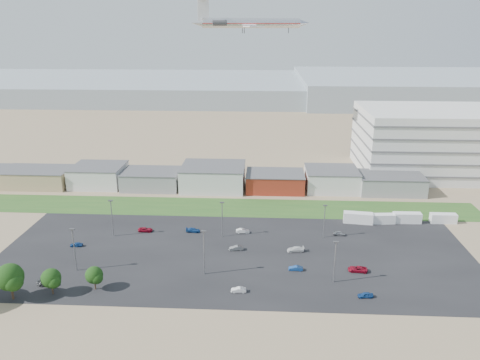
# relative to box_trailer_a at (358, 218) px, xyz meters

# --- Properties ---
(ground) EXTENTS (700.00, 700.00, 0.00)m
(ground) POSITION_rel_box_trailer_a_xyz_m (-39.92, -41.66, -1.58)
(ground) COLOR #7E6950
(ground) RESTS_ON ground
(parking_lot) EXTENTS (120.00, 50.00, 0.01)m
(parking_lot) POSITION_rel_box_trailer_a_xyz_m (-34.92, -21.66, -1.57)
(parking_lot) COLOR black
(parking_lot) RESTS_ON ground
(grass_strip) EXTENTS (160.00, 16.00, 0.02)m
(grass_strip) POSITION_rel_box_trailer_a_xyz_m (-39.92, 10.34, -1.57)
(grass_strip) COLOR #27521F
(grass_strip) RESTS_ON ground
(hills_backdrop) EXTENTS (700.00, 200.00, 9.00)m
(hills_backdrop) POSITION_rel_box_trailer_a_xyz_m (0.08, 273.34, 2.92)
(hills_backdrop) COLOR gray
(hills_backdrop) RESTS_ON ground
(building_row) EXTENTS (170.00, 20.00, 8.00)m
(building_row) POSITION_rel_box_trailer_a_xyz_m (-56.92, 29.34, 2.42)
(building_row) COLOR silver
(building_row) RESTS_ON ground
(parking_garage) EXTENTS (80.00, 40.00, 25.00)m
(parking_garage) POSITION_rel_box_trailer_a_xyz_m (50.08, 53.34, 10.92)
(parking_garage) COLOR silver
(parking_garage) RESTS_ON ground
(box_trailer_a) EXTENTS (8.69, 3.73, 3.16)m
(box_trailer_a) POSITION_rel_box_trailer_a_xyz_m (0.00, 0.00, 0.00)
(box_trailer_a) COLOR silver
(box_trailer_a) RESTS_ON ground
(box_trailer_b) EXTENTS (7.61, 2.93, 2.79)m
(box_trailer_b) POSITION_rel_box_trailer_a_xyz_m (6.98, 0.12, -0.18)
(box_trailer_b) COLOR silver
(box_trailer_b) RESTS_ON ground
(box_trailer_c) EXTENTS (8.06, 2.59, 3.01)m
(box_trailer_c) POSITION_rel_box_trailer_a_xyz_m (14.44, 0.97, -0.07)
(box_trailer_c) COLOR silver
(box_trailer_c) RESTS_ON ground
(box_trailer_d) EXTENTS (7.48, 2.34, 2.80)m
(box_trailer_d) POSITION_rel_box_trailer_a_xyz_m (25.06, 1.40, -0.18)
(box_trailer_d) COLOR silver
(box_trailer_d) RESTS_ON ground
(tree_mid) EXTENTS (6.15, 6.15, 9.23)m
(tree_mid) POSITION_rel_box_trailer_a_xyz_m (-80.59, -44.99, 3.04)
(tree_mid) COLOR black
(tree_mid) RESTS_ON ground
(tree_right) EXTENTS (4.51, 4.51, 6.76)m
(tree_right) POSITION_rel_box_trailer_a_xyz_m (-73.00, -42.62, 1.80)
(tree_right) COLOR black
(tree_right) RESTS_ON ground
(tree_near) EXTENTS (4.10, 4.10, 6.15)m
(tree_near) POSITION_rel_box_trailer_a_xyz_m (-64.52, -40.20, 1.50)
(tree_near) COLOR black
(tree_near) RESTS_ON ground
(lightpole_front_l) EXTENTS (1.26, 0.53, 10.72)m
(lightpole_front_l) POSITION_rel_box_trailer_a_xyz_m (-71.86, -32.18, 3.78)
(lightpole_front_l) COLOR slate
(lightpole_front_l) RESTS_ON ground
(lightpole_front_m) EXTENTS (1.29, 0.54, 10.98)m
(lightpole_front_m) POSITION_rel_box_trailer_a_xyz_m (-41.37, -32.29, 3.91)
(lightpole_front_m) COLOR slate
(lightpole_front_m) RESTS_ON ground
(lightpole_front_r) EXTENTS (1.18, 0.49, 10.06)m
(lightpole_front_r) POSITION_rel_box_trailer_a_xyz_m (-11.76, -34.34, 3.45)
(lightpole_front_r) COLOR slate
(lightpole_front_r) RESTS_ON ground
(lightpole_back_l) EXTENTS (1.23, 0.51, 10.50)m
(lightpole_back_l) POSITION_rel_box_trailer_a_xyz_m (-69.07, -12.84, 3.67)
(lightpole_back_l) COLOR slate
(lightpole_back_l) RESTS_ON ground
(lightpole_back_m) EXTENTS (1.18, 0.49, 10.06)m
(lightpole_back_m) POSITION_rel_box_trailer_a_xyz_m (-39.03, -11.47, 3.45)
(lightpole_back_m) COLOR slate
(lightpole_back_m) RESTS_ON ground
(lightpole_back_r) EXTENTS (1.11, 0.46, 9.45)m
(lightpole_back_r) POSITION_rel_box_trailer_a_xyz_m (-11.29, -10.68, 3.15)
(lightpole_back_r) COLOR slate
(lightpole_back_r) RESTS_ON ground
(airliner) EXTENTS (54.16, 42.56, 14.23)m
(airliner) POSITION_rel_box_trailer_a_xyz_m (-33.82, 67.57, 54.84)
(airliner) COLOR silver
(parked_car_0) EXTENTS (4.69, 2.49, 1.25)m
(parked_car_0) POSITION_rel_box_trailer_a_xyz_m (-5.44, -29.22, -0.95)
(parked_car_0) COLOR maroon
(parked_car_0) RESTS_ON ground
(parked_car_1) EXTENTS (3.42, 1.30, 1.11)m
(parked_car_1) POSITION_rel_box_trailer_a_xyz_m (-20.00, -29.43, -1.02)
(parked_car_1) COLOR navy
(parked_car_1) RESTS_ON ground
(parked_car_2) EXTENTS (3.37, 1.59, 1.11)m
(parked_car_2) POSITION_rel_box_trailer_a_xyz_m (-5.83, -40.34, -1.02)
(parked_car_2) COLOR navy
(parked_car_2) RESTS_ON ground
(parked_car_5) EXTENTS (3.29, 1.46, 1.10)m
(parked_car_5) POSITION_rel_box_trailer_a_xyz_m (-76.85, -19.73, -1.03)
(parked_car_5) COLOR navy
(parked_car_5) RESTS_ON ground
(parked_car_6) EXTENTS (4.09, 1.78, 1.17)m
(parked_car_6) POSITION_rel_box_trailer_a_xyz_m (-47.50, -9.09, -0.99)
(parked_car_6) COLOR navy
(parked_car_6) RESTS_ON ground
(parked_car_7) EXTENTS (3.76, 1.71, 1.20)m
(parked_car_7) POSITION_rel_box_trailer_a_xyz_m (-34.71, -19.64, -0.98)
(parked_car_7) COLOR #595B5E
(parked_car_7) RESTS_ON ground
(parked_car_8) EXTENTS (3.51, 1.67, 1.16)m
(parked_car_8) POSITION_rel_box_trailer_a_xyz_m (-6.77, -9.11, -1.00)
(parked_car_8) COLOR #A5A5AA
(parked_car_8) RESTS_ON ground
(parked_car_9) EXTENTS (4.04, 1.87, 1.12)m
(parked_car_9) POSITION_rel_box_trailer_a_xyz_m (-61.03, -9.43, -1.02)
(parked_car_9) COLOR maroon
(parked_car_9) RESTS_ON ground
(parked_car_10) EXTENTS (4.45, 1.86, 1.28)m
(parked_car_10) POSITION_rel_box_trailer_a_xyz_m (-75.67, -39.27, -0.94)
(parked_car_10) COLOR #595B5E
(parked_car_10) RESTS_ON ground
(parked_car_11) EXTENTS (3.76, 1.41, 1.23)m
(parked_car_11) POSITION_rel_box_trailer_a_xyz_m (-33.56, -8.94, -0.96)
(parked_car_11) COLOR silver
(parked_car_11) RESTS_ON ground
(parked_car_12) EXTENTS (4.52, 2.17, 1.27)m
(parked_car_12) POSITION_rel_box_trailer_a_xyz_m (-19.45, -19.64, -0.94)
(parked_car_12) COLOR silver
(parked_car_12) RESTS_ON ground
(parked_car_13) EXTENTS (3.40, 1.34, 1.10)m
(parked_car_13) POSITION_rel_box_trailer_a_xyz_m (-32.97, -39.68, -1.03)
(parked_car_13) COLOR silver
(parked_car_13) RESTS_ON ground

